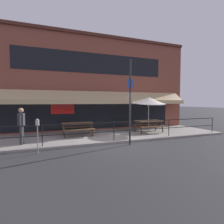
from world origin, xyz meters
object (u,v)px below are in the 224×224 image
object	(u,v)px
patio_umbrella_centre	(149,101)
parking_meter_near	(37,126)
street_sign_pole	(130,101)
picnic_table_centre	(149,123)
pedestrian_walking	(21,124)
picnic_table_left	(78,126)

from	to	relation	value
patio_umbrella_centre	parking_meter_near	bearing A→B (deg)	-159.98
street_sign_pole	picnic_table_centre	bearing A→B (deg)	42.10
pedestrian_walking	street_sign_pole	size ratio (longest dim) A/B	0.41
picnic_table_left	picnic_table_centre	world-z (taller)	same
picnic_table_centre	parking_meter_near	xyz separation A→B (m)	(-6.66, -2.37, 0.44)
pedestrian_walking	picnic_table_centre	bearing A→B (deg)	6.06
picnic_table_centre	street_sign_pole	bearing A→B (deg)	-137.90
picnic_table_centre	parking_meter_near	size ratio (longest dim) A/B	1.27
picnic_table_left	street_sign_pole	world-z (taller)	street_sign_pole
picnic_table_centre	patio_umbrella_centre	xyz separation A→B (m)	(0.00, 0.06, 1.47)
patio_umbrella_centre	picnic_table_centre	bearing A→B (deg)	-90.00
picnic_table_left	pedestrian_walking	distance (m)	3.07
pedestrian_walking	parking_meter_near	distance (m)	1.76
picnic_table_left	patio_umbrella_centre	xyz separation A→B (m)	(4.62, -0.35, 1.47)
patio_umbrella_centre	pedestrian_walking	world-z (taller)	patio_umbrella_centre
picnic_table_left	pedestrian_walking	size ratio (longest dim) A/B	1.05
patio_umbrella_centre	street_sign_pole	world-z (taller)	street_sign_pole
parking_meter_near	picnic_table_centre	bearing A→B (deg)	19.58
picnic_table_left	pedestrian_walking	bearing A→B (deg)	-156.86
pedestrian_walking	parking_meter_near	xyz separation A→B (m)	(0.77, -1.58, 0.09)
picnic_table_centre	patio_umbrella_centre	distance (m)	1.48
picnic_table_left	parking_meter_near	distance (m)	3.47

